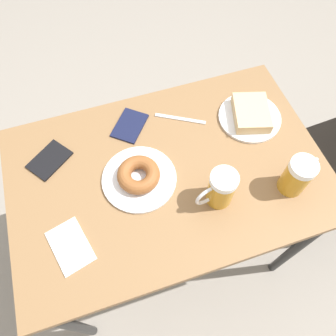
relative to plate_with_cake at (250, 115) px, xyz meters
name	(u,v)px	position (x,y,z in m)	size (l,w,h in m)	color
ground_plane	(168,242)	(0.11, -0.33, -0.79)	(8.00, 8.00, 0.00)	gray
table	(168,183)	(0.11, -0.33, -0.10)	(0.65, 0.98, 0.77)	olive
plate_with_cake	(250,115)	(0.00, 0.00, 0.00)	(0.21, 0.21, 0.05)	silver
plate_with_donut	(139,177)	(0.11, -0.42, 0.00)	(0.23, 0.23, 0.05)	silver
beer_mug_left	(220,189)	(0.24, -0.22, 0.05)	(0.08, 0.12, 0.13)	#C68C23
beer_mug_center	(298,175)	(0.27, 0.01, 0.05)	(0.08, 0.12, 0.13)	#C68C23
napkin_folded	(70,246)	(0.25, -0.66, -0.02)	(0.16, 0.13, 0.00)	white
fork	(180,119)	(-0.07, -0.23, -0.02)	(0.10, 0.16, 0.00)	silver
passport_near_edge	(50,160)	(-0.05, -0.67, -0.02)	(0.15, 0.15, 0.01)	black
passport_far_edge	(130,126)	(-0.10, -0.40, -0.02)	(0.15, 0.15, 0.01)	#141938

